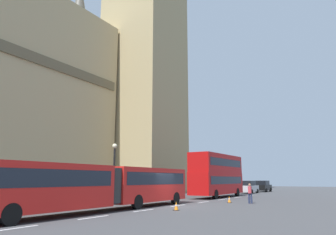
{
  "coord_description": "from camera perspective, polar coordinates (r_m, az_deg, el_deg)",
  "views": [
    {
      "loc": [
        -21.4,
        -12.78,
        2.03
      ],
      "look_at": [
        6.41,
        4.46,
        8.52
      ],
      "focal_mm": 33.5,
      "sensor_mm": 36.0,
      "label": 1
    }
  ],
  "objects": [
    {
      "name": "traffic_cone_west",
      "position": [
        21.83,
        1.51,
        -15.8
      ],
      "size": [
        0.36,
        0.36,
        0.58
      ],
      "color": "black",
      "rests_on": "ground_plane"
    },
    {
      "name": "articulated_bus",
      "position": [
        21.65,
        -11.46,
        -11.75
      ],
      "size": [
        17.72,
        2.54,
        2.9
      ],
      "color": "red",
      "rests_on": "ground_plane"
    },
    {
      "name": "double_decker_bus",
      "position": [
        37.85,
        8.96,
        -10.05
      ],
      "size": [
        10.41,
        2.54,
        4.9
      ],
      "color": "#B20F0F",
      "rests_on": "ground_plane"
    },
    {
      "name": "sedan_lead",
      "position": [
        49.68,
        14.48,
        -12.16
      ],
      "size": [
        4.4,
        1.86,
        1.85
      ],
      "color": "#B7B7BC",
      "rests_on": "ground_plane"
    },
    {
      "name": "pedestrian_near_cones",
      "position": [
        28.74,
        14.69,
        -13.09
      ],
      "size": [
        0.43,
        0.36,
        1.69
      ],
      "color": "#262D4C",
      "rests_on": "ground_plane"
    },
    {
      "name": "sedan_trailing",
      "position": [
        56.46,
        16.93,
        -11.88
      ],
      "size": [
        4.4,
        1.86,
        1.85
      ],
      "color": "black",
      "rests_on": "ground_plane"
    },
    {
      "name": "lane_centre_marking",
      "position": [
        25.65,
        1.89,
        -15.74
      ],
      "size": [
        39.0,
        0.16,
        0.01
      ],
      "color": "silver",
      "rests_on": "ground_plane"
    },
    {
      "name": "ground_plane",
      "position": [
        25.01,
        0.99,
        -15.87
      ],
      "size": [
        160.0,
        160.0,
        0.0
      ],
      "primitive_type": "plane",
      "color": "#424244"
    },
    {
      "name": "traffic_cone_middle",
      "position": [
        29.38,
        11.09,
        -14.42
      ],
      "size": [
        0.36,
        0.36,
        0.58
      ],
      "color": "black",
      "rests_on": "ground_plane"
    },
    {
      "name": "street_lamp",
      "position": [
        29.13,
        -9.79,
        -9.04
      ],
      "size": [
        0.44,
        0.44,
        5.27
      ],
      "color": "black",
      "rests_on": "ground_plane"
    }
  ]
}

